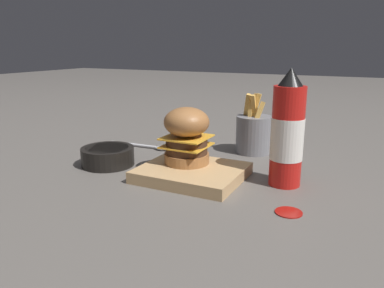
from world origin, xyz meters
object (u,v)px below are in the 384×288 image
Objects in this scene: fries_basket at (254,133)px; spoon at (151,147)px; side_bowl at (108,156)px; ketchup_bottle at (287,134)px; serving_board at (192,173)px; burger at (187,135)px.

fries_basket reaches higher than spoon.
side_bowl is 0.67× the size of spoon.
spoon is (-0.38, 0.11, -0.10)m from ketchup_bottle.
serving_board is at bearing -40.05° from spoon.
ketchup_bottle reaches higher than fries_basket.
spoon is at bearing 142.03° from serving_board.
spoon is (0.01, 0.17, -0.02)m from side_bowl.
fries_basket is 0.85× the size of spoon.
spoon is (-0.26, -0.09, -0.05)m from fries_basket.
ketchup_bottle reaches higher than side_bowl.
side_bowl is at bearing -171.86° from ketchup_bottle.
fries_basket is at bearing 77.52° from serving_board.
ketchup_bottle is at bearing -17.86° from spoon.
serving_board is 0.90× the size of ketchup_bottle.
serving_board is at bearing 1.76° from side_bowl.
serving_board reaches higher than spoon.
spoon is at bearing 142.77° from burger.
ketchup_bottle is (0.21, 0.03, 0.02)m from burger.
spoon is at bearing 85.96° from side_bowl.
ketchup_bottle is at bearing 8.14° from side_bowl.
serving_board is at bearing -43.09° from burger.
fries_basket is at bearing 122.90° from ketchup_bottle.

